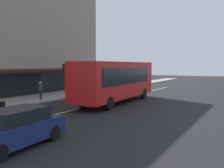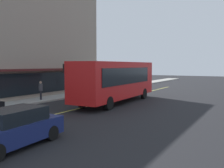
{
  "view_description": "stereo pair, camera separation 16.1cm",
  "coord_description": "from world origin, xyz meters",
  "views": [
    {
      "loc": [
        -19.29,
        -11.39,
        3.23
      ],
      "look_at": [
        0.0,
        -0.57,
        1.6
      ],
      "focal_mm": 41.09,
      "sensor_mm": 36.0,
      "label": 1
    },
    {
      "loc": [
        -19.21,
        -11.53,
        3.23
      ],
      "look_at": [
        0.0,
        -0.57,
        1.6
      ],
      "focal_mm": 41.09,
      "sensor_mm": 36.0,
      "label": 2
    }
  ],
  "objects": [
    {
      "name": "traffic_light",
      "position": [
        0.64,
        5.15,
        2.53
      ],
      "size": [
        0.3,
        0.52,
        3.2
      ],
      "color": "#2D2D33",
      "rests_on": "sidewalk"
    },
    {
      "name": "bus",
      "position": [
        0.04,
        -1.03,
        1.99
      ],
      "size": [
        11.2,
        2.88,
        3.5
      ],
      "color": "red",
      "rests_on": "ground"
    },
    {
      "name": "lane_centre_stripe",
      "position": [
        0.0,
        0.0,
        0.0
      ],
      "size": [
        36.0,
        0.16,
        0.01
      ],
      "primitive_type": "cube",
      "color": "#D8D14C",
      "rests_on": "ground"
    },
    {
      "name": "car_navy",
      "position": [
        -12.51,
        -3.18,
        0.74
      ],
      "size": [
        4.4,
        2.06,
        1.52
      ],
      "color": "navy",
      "rests_on": "ground"
    },
    {
      "name": "pedestrian_waiting",
      "position": [
        3.35,
        5.03,
        1.25
      ],
      "size": [
        0.34,
        0.34,
        1.82
      ],
      "color": "black",
      "rests_on": "sidewalk"
    },
    {
      "name": "sidewalk",
      "position": [
        0.0,
        5.61,
        0.07
      ],
      "size": [
        80.0,
        2.53,
        0.15
      ],
      "primitive_type": "cube",
      "color": "#9E9B93",
      "rests_on": "ground"
    },
    {
      "name": "ground",
      "position": [
        0.0,
        0.0,
        0.0
      ],
      "size": [
        120.0,
        120.0,
        0.0
      ],
      "primitive_type": "plane",
      "color": "black"
    },
    {
      "name": "pedestrian_mid_block",
      "position": [
        -2.63,
        5.24,
        1.14
      ],
      "size": [
        0.34,
        0.34,
        1.66
      ],
      "color": "black",
      "rests_on": "sidewalk"
    }
  ]
}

